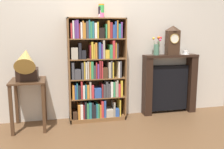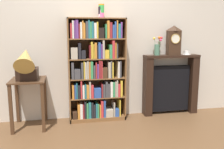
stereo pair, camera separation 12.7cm
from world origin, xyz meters
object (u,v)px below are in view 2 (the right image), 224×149
cup_stack (101,11)px  teacup_with_saucer (187,53)px  mantel_clock (174,40)px  bookshelf (96,73)px  gramophone (26,63)px  side_table_left (29,92)px  fireplace_mantel (170,85)px  flower_vase (157,47)px

cup_stack → teacup_with_saucer: bearing=-0.1°
teacup_with_saucer → mantel_clock: bearing=-179.5°
bookshelf → gramophone: 1.05m
cup_stack → mantel_clock: (1.21, -0.01, -0.45)m
side_table_left → gramophone: 0.43m
fireplace_mantel → flower_vase: 0.70m
bookshelf → side_table_left: bearing=-173.2°
gramophone → fireplace_mantel: size_ratio=0.53×
gramophone → flower_vase: (2.03, 0.25, 0.18)m
bookshelf → side_table_left: bookshelf is taller
mantel_clock → flower_vase: bearing=-179.9°
teacup_with_saucer → cup_stack: bearing=179.9°
side_table_left → bookshelf: bearing=6.8°
side_table_left → flower_vase: size_ratio=2.31×
cup_stack → mantel_clock: 1.29m
bookshelf → gramophone: bearing=-168.3°
bookshelf → flower_vase: (1.02, 0.04, 0.38)m
cup_stack → mantel_clock: size_ratio=0.43×
flower_vase → mantel_clock: bearing=0.1°
mantel_clock → teacup_with_saucer: (0.24, 0.00, -0.21)m
cup_stack → gramophone: size_ratio=0.39×
side_table_left → fireplace_mantel: (2.29, 0.18, -0.04)m
side_table_left → mantel_clock: mantel_clock is taller
bookshelf → cup_stack: cup_stack is taller
fireplace_mantel → mantel_clock: (0.02, -0.02, 0.76)m
side_table_left → mantel_clock: bearing=4.0°
cup_stack → flower_vase: cup_stack is taller
gramophone → mantel_clock: bearing=6.2°
mantel_clock → teacup_with_saucer: mantel_clock is taller
fireplace_mantel → teacup_with_saucer: size_ratio=7.18×
bookshelf → fireplace_mantel: (1.28, 0.06, -0.26)m
gramophone → fireplace_mantel: bearing=6.7°
bookshelf → teacup_with_saucer: size_ratio=11.35×
cup_stack → flower_vase: bearing=-0.4°
bookshelf → flower_vase: bookshelf is taller
gramophone → flower_vase: flower_vase is taller
teacup_with_saucer → bookshelf: bearing=-178.4°
teacup_with_saucer → side_table_left: bearing=-176.3°
side_table_left → mantel_clock: 2.43m
side_table_left → fireplace_mantel: bearing=4.5°
bookshelf → mantel_clock: bearing=1.9°
side_table_left → teacup_with_saucer: bearing=3.7°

